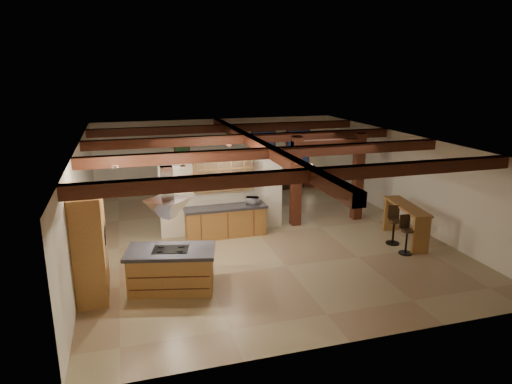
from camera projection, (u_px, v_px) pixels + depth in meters
ground at (258, 234)px, 14.06m from camera, size 12.00×12.00×0.00m
room_walls at (258, 178)px, 13.59m from camera, size 12.00×12.00×12.00m
ceiling_beams at (259, 145)px, 13.33m from camera, size 10.00×12.00×0.28m
timber_posts at (328, 170)px, 14.73m from camera, size 2.50×0.30×2.90m
partition_wall at (223, 198)px, 13.96m from camera, size 3.80×0.18×2.20m
pantry_cabinet at (90, 244)px, 10.06m from camera, size 0.67×1.60×2.40m
back_counter at (226, 221)px, 13.76m from camera, size 2.50×0.66×0.94m
upper_display_cabinet at (223, 175)px, 13.58m from camera, size 1.80×0.36×0.95m
range_hood at (169, 216)px, 10.09m from camera, size 1.10×1.10×1.40m
back_windows at (281, 149)px, 19.91m from camera, size 2.70×0.07×1.70m
framed_art at (182, 150)px, 18.69m from camera, size 0.65×0.05×0.85m
recessed_cans at (180, 158)px, 10.82m from camera, size 3.16×2.46×0.03m
kitchen_island at (171, 269)px, 10.43m from camera, size 2.19×1.49×0.99m
dining_table at (246, 201)px, 16.35m from camera, size 2.02×1.45×0.64m
sofa at (281, 181)px, 19.33m from camera, size 2.11×1.24×0.58m
microwave at (252, 201)px, 13.84m from camera, size 0.46×0.39×0.21m
bar_counter at (406, 217)px, 13.26m from camera, size 0.83×2.16×1.11m
side_table at (310, 179)px, 19.65m from camera, size 0.62×0.62×0.59m
table_lamp at (310, 167)px, 19.50m from camera, size 0.31×0.31×0.36m
bar_stool_a at (406, 234)px, 12.44m from camera, size 0.38×0.38×1.08m
bar_stool_b at (394, 225)px, 13.16m from camera, size 0.41×0.43×1.11m
dining_chairs at (246, 193)px, 16.27m from camera, size 2.41×2.41×1.23m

